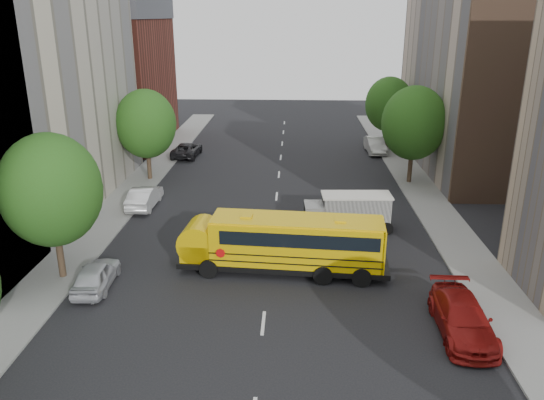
# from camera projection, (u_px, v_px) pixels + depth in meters

# --- Properties ---
(ground) EXTENTS (120.00, 120.00, 0.00)m
(ground) POSITION_uv_depth(u_px,v_px,m) (271.00, 250.00, 31.81)
(ground) COLOR black
(ground) RESTS_ON ground
(sidewalk_left) EXTENTS (3.00, 80.00, 0.12)m
(sidewalk_left) POSITION_uv_depth(u_px,v_px,m) (110.00, 216.00, 36.97)
(sidewalk_left) COLOR slate
(sidewalk_left) RESTS_ON ground
(sidewalk_right) EXTENTS (3.00, 80.00, 0.12)m
(sidewalk_right) POSITION_uv_depth(u_px,v_px,m) (443.00, 222.00, 36.05)
(sidewalk_right) COLOR slate
(sidewalk_right) RESTS_ON ground
(lane_markings) EXTENTS (0.15, 64.00, 0.01)m
(lane_markings) POSITION_uv_depth(u_px,v_px,m) (277.00, 196.00, 41.24)
(lane_markings) COLOR silver
(lane_markings) RESTS_ON ground
(building_left_cream) EXTENTS (10.00, 26.00, 20.00)m
(building_left_cream) POSITION_uv_depth(u_px,v_px,m) (2.00, 69.00, 34.89)
(building_left_cream) COLOR beige
(building_left_cream) RESTS_ON ground
(building_left_redbrick) EXTENTS (10.00, 15.00, 13.00)m
(building_left_redbrick) POSITION_uv_depth(u_px,v_px,m) (115.00, 83.00, 56.80)
(building_left_redbrick) COLOR maroon
(building_left_redbrick) RESTS_ON ground
(building_right_far) EXTENTS (10.00, 22.00, 18.00)m
(building_right_far) POSITION_uv_depth(u_px,v_px,m) (483.00, 67.00, 46.99)
(building_right_far) COLOR tan
(building_right_far) RESTS_ON ground
(building_right_sidewall) EXTENTS (10.10, 0.30, 18.00)m
(building_right_sidewall) POSITION_uv_depth(u_px,v_px,m) (536.00, 82.00, 36.62)
(building_right_sidewall) COLOR brown
(building_right_sidewall) RESTS_ON ground
(street_tree_1) EXTENTS (5.12, 5.12, 7.90)m
(street_tree_1) POSITION_uv_depth(u_px,v_px,m) (51.00, 190.00, 26.85)
(street_tree_1) COLOR #38281C
(street_tree_1) RESTS_ON ground
(street_tree_2) EXTENTS (4.99, 4.99, 7.71)m
(street_tree_2) POSITION_uv_depth(u_px,v_px,m) (146.00, 124.00, 43.87)
(street_tree_2) COLOR #38281C
(street_tree_2) RESTS_ON ground
(street_tree_4) EXTENTS (5.25, 5.25, 8.10)m
(street_tree_4) POSITION_uv_depth(u_px,v_px,m) (414.00, 123.00, 42.91)
(street_tree_4) COLOR #38281C
(street_tree_4) RESTS_ON ground
(street_tree_5) EXTENTS (4.86, 4.86, 7.51)m
(street_tree_5) POSITION_uv_depth(u_px,v_px,m) (389.00, 104.00, 54.35)
(street_tree_5) COLOR #38281C
(street_tree_5) RESTS_ON ground
(school_bus) EXTENTS (11.54, 3.56, 3.21)m
(school_bus) POSITION_uv_depth(u_px,v_px,m) (282.00, 241.00, 28.64)
(school_bus) COLOR black
(school_bus) RESTS_ON ground
(safari_truck) EXTENTS (5.68, 2.31, 2.39)m
(safari_truck) POSITION_uv_depth(u_px,v_px,m) (349.00, 211.00, 34.61)
(safari_truck) COLOR black
(safari_truck) RESTS_ON ground
(parked_car_0) EXTENTS (1.85, 4.22, 1.41)m
(parked_car_0) POSITION_uv_depth(u_px,v_px,m) (96.00, 275.00, 27.23)
(parked_car_0) COLOR #B8B9BF
(parked_car_0) RESTS_ON ground
(parked_car_1) EXTENTS (1.69, 4.68, 1.54)m
(parked_car_1) POSITION_uv_depth(u_px,v_px,m) (145.00, 197.00, 38.79)
(parked_car_1) COLOR silver
(parked_car_1) RESTS_ON ground
(parked_car_2) EXTENTS (2.57, 5.18, 1.41)m
(parked_car_2) POSITION_uv_depth(u_px,v_px,m) (187.00, 150.00, 52.69)
(parked_car_2) COLOR black
(parked_car_2) RESTS_ON ground
(parked_car_3) EXTENTS (2.28, 5.40, 1.55)m
(parked_car_3) POSITION_uv_depth(u_px,v_px,m) (462.00, 318.00, 23.26)
(parked_car_3) COLOR maroon
(parked_car_3) RESTS_ON ground
(parked_car_5) EXTENTS (1.88, 4.88, 1.59)m
(parked_car_5) POSITION_uv_depth(u_px,v_px,m) (375.00, 145.00, 54.11)
(parked_car_5) COLOR #A8A9A3
(parked_car_5) RESTS_ON ground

